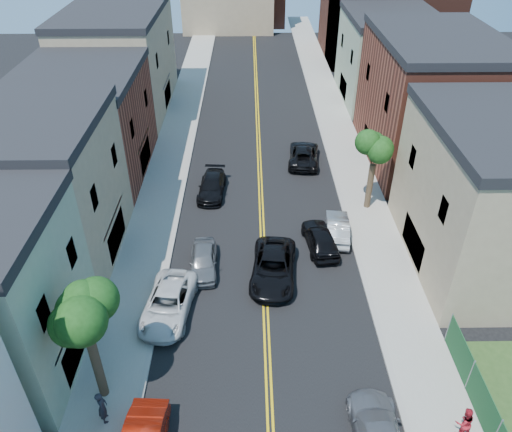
{
  "coord_description": "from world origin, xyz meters",
  "views": [
    {
      "loc": [
        -0.84,
        -0.82,
        20.64
      ],
      "look_at": [
        -0.46,
        26.14,
        2.0
      ],
      "focal_mm": 34.76,
      "sensor_mm": 36.0,
      "label": 1
    }
  ],
  "objects_px": {
    "pedestrian_left": "(102,407)",
    "pedestrian_right": "(464,422)",
    "silver_car_right": "(337,228)",
    "dark_car_right_far": "(304,154)",
    "black_suv_lane": "(273,267)",
    "white_pickup": "(168,303)",
    "black_car_left": "(212,186)",
    "black_car_right": "(320,238)",
    "grey_car_left": "(203,261)"
  },
  "relations": [
    {
      "from": "black_car_right",
      "to": "silver_car_right",
      "type": "relative_size",
      "value": 1.06
    },
    {
      "from": "black_car_left",
      "to": "silver_car_right",
      "type": "height_order",
      "value": "silver_car_right"
    },
    {
      "from": "white_pickup",
      "to": "black_car_right",
      "type": "bearing_deg",
      "value": 39.48
    },
    {
      "from": "pedestrian_left",
      "to": "pedestrian_right",
      "type": "height_order",
      "value": "pedestrian_left"
    },
    {
      "from": "dark_car_right_far",
      "to": "pedestrian_left",
      "type": "xyz_separation_m",
      "value": [
        -11.35,
        -24.69,
        0.33
      ]
    },
    {
      "from": "black_car_right",
      "to": "pedestrian_right",
      "type": "height_order",
      "value": "pedestrian_right"
    },
    {
      "from": "grey_car_left",
      "to": "white_pickup",
      "type": "bearing_deg",
      "value": -116.41
    },
    {
      "from": "pedestrian_left",
      "to": "pedestrian_right",
      "type": "distance_m",
      "value": 15.95
    },
    {
      "from": "pedestrian_right",
      "to": "grey_car_left",
      "type": "bearing_deg",
      "value": -47.19
    },
    {
      "from": "silver_car_right",
      "to": "pedestrian_left",
      "type": "bearing_deg",
      "value": 54.12
    },
    {
      "from": "white_pickup",
      "to": "dark_car_right_far",
      "type": "xyz_separation_m",
      "value": [
        9.33,
        17.92,
        -0.01
      ]
    },
    {
      "from": "black_car_left",
      "to": "dark_car_right_far",
      "type": "relative_size",
      "value": 0.89
    },
    {
      "from": "black_car_left",
      "to": "silver_car_right",
      "type": "bearing_deg",
      "value": -28.28
    },
    {
      "from": "white_pickup",
      "to": "black_car_left",
      "type": "relative_size",
      "value": 1.14
    },
    {
      "from": "black_car_right",
      "to": "grey_car_left",
      "type": "bearing_deg",
      "value": 8.52
    },
    {
      "from": "silver_car_right",
      "to": "black_suv_lane",
      "type": "xyz_separation_m",
      "value": [
        -4.58,
        -4.19,
        0.09
      ]
    },
    {
      "from": "pedestrian_left",
      "to": "dark_car_right_far",
      "type": "bearing_deg",
      "value": -42.67
    },
    {
      "from": "black_car_left",
      "to": "pedestrian_left",
      "type": "relative_size",
      "value": 2.57
    },
    {
      "from": "dark_car_right_far",
      "to": "grey_car_left",
      "type": "bearing_deg",
      "value": 68.58
    },
    {
      "from": "grey_car_left",
      "to": "black_suv_lane",
      "type": "relative_size",
      "value": 0.74
    },
    {
      "from": "white_pickup",
      "to": "dark_car_right_far",
      "type": "bearing_deg",
      "value": 69.57
    },
    {
      "from": "silver_car_right",
      "to": "pedestrian_left",
      "type": "xyz_separation_m",
      "value": [
        -12.64,
        -13.92,
        0.37
      ]
    },
    {
      "from": "black_car_right",
      "to": "black_suv_lane",
      "type": "xyz_separation_m",
      "value": [
        -3.25,
        -2.94,
        0.02
      ]
    },
    {
      "from": "dark_car_right_far",
      "to": "white_pickup",
      "type": "bearing_deg",
      "value": 69.41
    },
    {
      "from": "pedestrian_right",
      "to": "black_suv_lane",
      "type": "bearing_deg",
      "value": -57.58
    },
    {
      "from": "black_suv_lane",
      "to": "black_car_right",
      "type": "bearing_deg",
      "value": 48.3
    },
    {
      "from": "white_pickup",
      "to": "silver_car_right",
      "type": "relative_size",
      "value": 1.27
    },
    {
      "from": "grey_car_left",
      "to": "pedestrian_left",
      "type": "bearing_deg",
      "value": -111.58
    },
    {
      "from": "black_car_right",
      "to": "pedestrian_right",
      "type": "bearing_deg",
      "value": 101.56
    },
    {
      "from": "silver_car_right",
      "to": "white_pickup",
      "type": "bearing_deg",
      "value": 40.31
    },
    {
      "from": "pedestrian_left",
      "to": "pedestrian_right",
      "type": "bearing_deg",
      "value": -111.36
    },
    {
      "from": "dark_car_right_far",
      "to": "pedestrian_right",
      "type": "distance_m",
      "value": 26.03
    },
    {
      "from": "dark_car_right_far",
      "to": "black_suv_lane",
      "type": "relative_size",
      "value": 0.94
    },
    {
      "from": "black_car_left",
      "to": "silver_car_right",
      "type": "distance_m",
      "value": 10.57
    },
    {
      "from": "white_pickup",
      "to": "black_car_right",
      "type": "distance_m",
      "value": 11.02
    },
    {
      "from": "black_suv_lane",
      "to": "pedestrian_left",
      "type": "bearing_deg",
      "value": -123.46
    },
    {
      "from": "black_car_left",
      "to": "black_car_right",
      "type": "bearing_deg",
      "value": -38.17
    },
    {
      "from": "white_pickup",
      "to": "black_car_left",
      "type": "distance_m",
      "value": 12.93
    },
    {
      "from": "pedestrian_left",
      "to": "pedestrian_right",
      "type": "relative_size",
      "value": 1.07
    },
    {
      "from": "black_car_left",
      "to": "pedestrian_right",
      "type": "xyz_separation_m",
      "value": [
        12.2,
        -20.52,
        0.32
      ]
    },
    {
      "from": "grey_car_left",
      "to": "black_car_left",
      "type": "height_order",
      "value": "grey_car_left"
    },
    {
      "from": "black_suv_lane",
      "to": "pedestrian_right",
      "type": "relative_size",
      "value": 3.31
    },
    {
      "from": "grey_car_left",
      "to": "pedestrian_left",
      "type": "distance_m",
      "value": 11.18
    },
    {
      "from": "silver_car_right",
      "to": "pedestrian_right",
      "type": "height_order",
      "value": "pedestrian_right"
    },
    {
      "from": "dark_car_right_far",
      "to": "pedestrian_left",
      "type": "distance_m",
      "value": 27.18
    },
    {
      "from": "grey_car_left",
      "to": "silver_car_right",
      "type": "height_order",
      "value": "grey_car_left"
    },
    {
      "from": "black_car_right",
      "to": "black_suv_lane",
      "type": "distance_m",
      "value": 4.38
    },
    {
      "from": "black_car_left",
      "to": "pedestrian_left",
      "type": "bearing_deg",
      "value": -96.64
    },
    {
      "from": "grey_car_left",
      "to": "black_car_right",
      "type": "xyz_separation_m",
      "value": [
        7.6,
        2.13,
        0.06
      ]
    },
    {
      "from": "black_suv_lane",
      "to": "pedestrian_left",
      "type": "height_order",
      "value": "pedestrian_left"
    }
  ]
}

